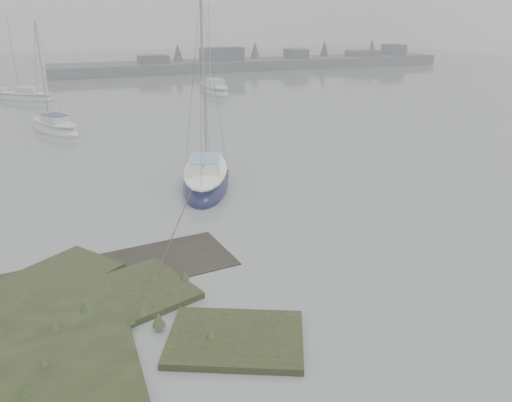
% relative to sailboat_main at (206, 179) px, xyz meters
% --- Properties ---
extents(ground, '(160.00, 160.00, 0.00)m').
position_rel_sailboat_main_xyz_m(ground, '(-3.33, 18.01, -0.30)').
color(ground, slate).
rests_on(ground, ground).
extents(far_shoreline, '(60.00, 8.00, 4.15)m').
position_rel_sailboat_main_xyz_m(far_shoreline, '(23.52, 49.91, 0.55)').
color(far_shoreline, '#4C4F51').
rests_on(far_shoreline, ground).
extents(sailboat_main, '(4.37, 7.16, 9.60)m').
position_rel_sailboat_main_xyz_m(sailboat_main, '(0.00, 0.00, 0.00)').
color(sailboat_main, '#0B0F38').
rests_on(sailboat_main, ground).
extents(sailboat_white, '(4.26, 6.04, 8.18)m').
position_rel_sailboat_main_xyz_m(sailboat_white, '(-6.80, 15.54, -0.04)').
color(sailboat_white, silver).
rests_on(sailboat_white, ground).
extents(sailboat_far_a, '(5.89, 4.99, 8.28)m').
position_rel_sailboat_main_xyz_m(sailboat_far_a, '(-9.15, 31.12, -0.04)').
color(sailboat_far_a, silver).
rests_on(sailboat_far_a, ground).
extents(sailboat_far_b, '(2.52, 6.98, 9.74)m').
position_rel_sailboat_main_xyz_m(sailboat_far_b, '(9.24, 28.87, 0.00)').
color(sailboat_far_b, '#B5B8BF').
rests_on(sailboat_far_b, ground).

